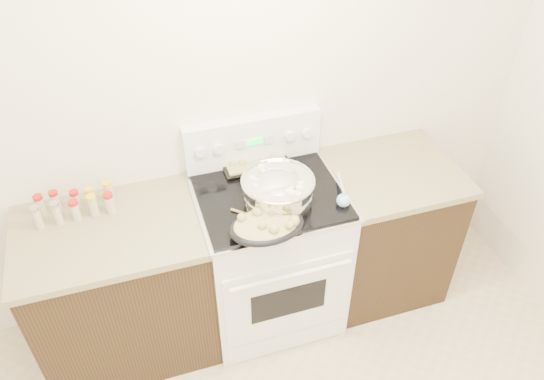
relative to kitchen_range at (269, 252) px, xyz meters
name	(u,v)px	position (x,y,z in m)	size (l,w,h in m)	color
room_shell	(310,354)	(-0.35, -1.42, 1.21)	(4.10, 3.60, 2.75)	white
counter_left	(124,289)	(-0.83, 0.01, -0.03)	(0.93, 0.67, 0.92)	black
counter_right	(382,228)	(0.73, 0.01, -0.03)	(0.73, 0.67, 0.92)	black
kitchen_range	(269,252)	(0.00, 0.00, 0.00)	(0.78, 0.73, 1.22)	white
mixing_bowl	(278,192)	(0.01, -0.11, 0.54)	(0.38, 0.38, 0.22)	silver
roasting_pan	(267,225)	(-0.10, -0.29, 0.50)	(0.38, 0.27, 0.12)	black
baking_sheet	(252,159)	(-0.01, 0.28, 0.47)	(0.37, 0.26, 0.06)	black
wooden_spoon	(247,224)	(-0.18, -0.21, 0.46)	(0.21, 0.19, 0.04)	#997645
blue_ladle	(343,198)	(0.33, -0.20, 0.48)	(0.11, 0.25, 0.09)	#9AC5E5
spice_jars	(76,204)	(-0.96, 0.16, 0.49)	(0.39, 0.14, 0.13)	#BFB28C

